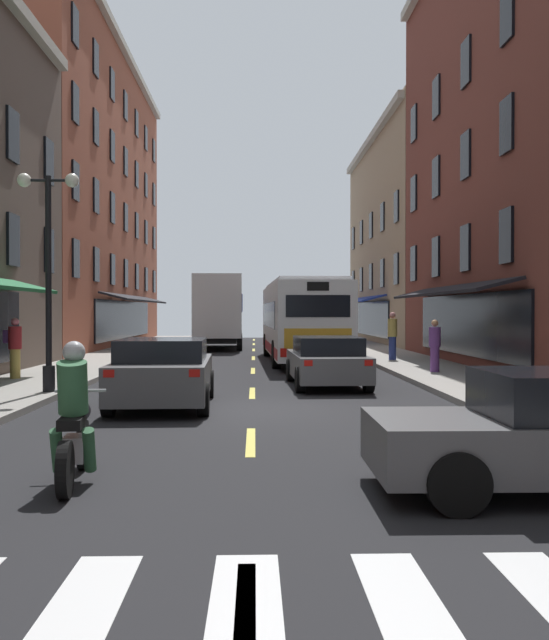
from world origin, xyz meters
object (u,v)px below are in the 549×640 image
object	(u,v)px
transit_bus	(301,320)
street_lamp_twin	(48,271)
pedestrian_mid	(435,345)
pedestrian_near	(14,346)
pedestrian_far	(393,335)
sedan_mid	(327,361)
sedan_near	(163,372)
motorcycle_rider	(74,423)
sedan_far	(224,330)
box_truck	(219,312)

from	to	relation	value
transit_bus	street_lamp_twin	bearing A→B (deg)	-119.95
pedestrian_mid	pedestrian_near	bearing A→B (deg)	-11.51
pedestrian_near	street_lamp_twin	bearing A→B (deg)	54.33
pedestrian_near	pedestrian_far	xyz separation A→B (m)	(12.00, 7.26, 0.06)
sedan_mid	pedestrian_far	world-z (taller)	pedestrian_far
sedan_near	motorcycle_rider	world-z (taller)	motorcycle_rider
transit_bus	pedestrian_far	world-z (taller)	transit_bus
transit_bus	sedan_far	distance (m)	22.10
sedan_near	sedan_far	bearing A→B (deg)	90.37
pedestrian_far	box_truck	bearing A→B (deg)	102.46
sedan_near	motorcycle_rider	bearing A→B (deg)	-91.56
sedan_mid	sedan_far	size ratio (longest dim) A/B	0.95
sedan_far	motorcycle_rider	size ratio (longest dim) A/B	2.23
sedan_mid	motorcycle_rider	distance (m)	11.25
sedan_far	sedan_near	bearing A→B (deg)	-89.63
box_truck	pedestrian_near	size ratio (longest dim) A/B	4.78
motorcycle_rider	pedestrian_far	xyz separation A→B (m)	(7.41, 18.88, 0.39)
motorcycle_rider	box_truck	bearing A→B (deg)	89.65
sedan_far	pedestrian_far	xyz separation A→B (m)	(7.46, -22.64, 0.40)
box_truck	sedan_far	distance (m)	11.96
box_truck	motorcycle_rider	bearing A→B (deg)	-90.35
motorcycle_rider	pedestrian_mid	size ratio (longest dim) A/B	1.29
pedestrian_mid	box_truck	bearing A→B (deg)	-85.14
transit_bus	sedan_mid	distance (m)	9.35
pedestrian_far	pedestrian_mid	bearing A→B (deg)	-108.86
sedan_near	motorcycle_rider	size ratio (longest dim) A/B	2.10
box_truck	sedan_near	world-z (taller)	box_truck
box_truck	sedan_far	size ratio (longest dim) A/B	1.75
sedan_far	sedan_mid	bearing A→B (deg)	-82.53
box_truck	street_lamp_twin	distance (m)	21.54
sedan_near	pedestrian_near	world-z (taller)	pedestrian_near
motorcycle_rider	pedestrian_mid	distance (m)	15.45
sedan_far	motorcycle_rider	xyz separation A→B (m)	(0.05, -41.52, 0.01)
sedan_mid	motorcycle_rider	world-z (taller)	motorcycle_rider
box_truck	sedan_mid	xyz separation A→B (m)	(3.84, -19.13, -1.31)
box_truck	sedan_near	bearing A→B (deg)	-90.00
sedan_far	pedestrian_far	distance (m)	23.84
pedestrian_near	pedestrian_mid	distance (m)	12.37
pedestrian_near	street_lamp_twin	xyz separation A→B (m)	(1.90, -3.31, 1.92)
box_truck	motorcycle_rider	distance (m)	29.67
box_truck	sedan_far	xyz separation A→B (m)	(-0.23, 11.89, -1.29)
transit_bus	motorcycle_rider	world-z (taller)	transit_bus
street_lamp_twin	sedan_near	bearing A→B (deg)	-30.21
box_truck	pedestrian_far	xyz separation A→B (m)	(7.23, -10.76, -0.90)
sedan_mid	pedestrian_mid	bearing A→B (deg)	38.75
transit_bus	motorcycle_rider	xyz separation A→B (m)	(-3.93, -19.80, -0.95)
box_truck	sedan_mid	distance (m)	19.56
box_truck	sedan_far	bearing A→B (deg)	91.11
transit_bus	street_lamp_twin	xyz separation A→B (m)	(-6.62, -11.49, 1.29)
sedan_mid	street_lamp_twin	size ratio (longest dim) A/B	0.86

